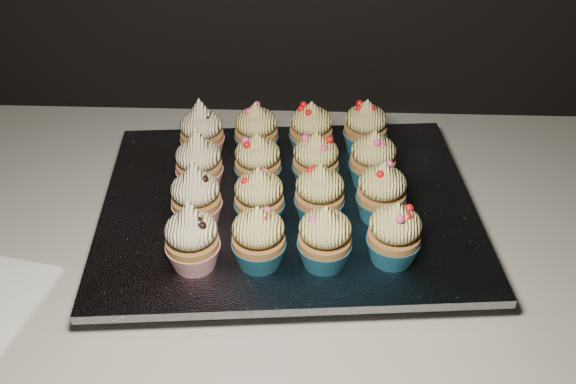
{
  "coord_description": "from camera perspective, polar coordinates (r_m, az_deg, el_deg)",
  "views": [
    {
      "loc": [
        0.27,
        1.03,
        1.46
      ],
      "look_at": [
        0.24,
        1.7,
        0.95
      ],
      "focal_mm": 40.0,
      "sensor_mm": 36.0,
      "label": 1
    }
  ],
  "objects": [
    {
      "name": "cupcake_6",
      "position": [
        0.8,
        2.82,
        -0.25
      ],
      "size": [
        0.06,
        0.06,
        0.08
      ],
      "color": "#195B77",
      "rests_on": "foil_lining"
    },
    {
      "name": "foil_lining",
      "position": [
        0.85,
        -0.0,
        -1.18
      ],
      "size": [
        0.52,
        0.42,
        0.01
      ],
      "primitive_type": "cube",
      "rotation": [
        0.0,
        0.0,
        0.09
      ],
      "color": "silver",
      "rests_on": "baking_tray"
    },
    {
      "name": "cupcake_5",
      "position": [
        0.79,
        -2.58,
        -0.56
      ],
      "size": [
        0.06,
        0.06,
        0.08
      ],
      "color": "#195B77",
      "rests_on": "foil_lining"
    },
    {
      "name": "cupcake_3",
      "position": [
        0.75,
        9.42,
        -3.73
      ],
      "size": [
        0.06,
        0.06,
        0.08
      ],
      "color": "#195B77",
      "rests_on": "foil_lining"
    },
    {
      "name": "cupcake_2",
      "position": [
        0.74,
        3.28,
        -4.12
      ],
      "size": [
        0.06,
        0.06,
        0.08
      ],
      "color": "#195B77",
      "rests_on": "foil_lining"
    },
    {
      "name": "cupcake_9",
      "position": [
        0.86,
        -2.7,
        2.64
      ],
      "size": [
        0.06,
        0.06,
        0.08
      ],
      "color": "#195B77",
      "rests_on": "foil_lining"
    },
    {
      "name": "cupcake_0",
      "position": [
        0.74,
        -8.53,
        -4.12
      ],
      "size": [
        0.06,
        0.06,
        0.1
      ],
      "color": "#AD182B",
      "rests_on": "foil_lining"
    },
    {
      "name": "cupcake_4",
      "position": [
        0.8,
        -8.18,
        -0.45
      ],
      "size": [
        0.06,
        0.06,
        0.1
      ],
      "color": "#AD182B",
      "rests_on": "foil_lining"
    },
    {
      "name": "cupcake_13",
      "position": [
        0.92,
        -2.84,
        5.41
      ],
      "size": [
        0.06,
        0.06,
        0.08
      ],
      "color": "#195B77",
      "rests_on": "foil_lining"
    },
    {
      "name": "baking_tray",
      "position": [
        0.86,
        0.0,
        -2.06
      ],
      "size": [
        0.48,
        0.38,
        0.02
      ],
      "primitive_type": "cube",
      "rotation": [
        0.0,
        0.0,
        0.09
      ],
      "color": "black",
      "rests_on": "worktop"
    },
    {
      "name": "cupcake_15",
      "position": [
        0.94,
        6.89,
        5.67
      ],
      "size": [
        0.06,
        0.06,
        0.08
      ],
      "color": "#195B77",
      "rests_on": "foil_lining"
    },
    {
      "name": "cupcake_8",
      "position": [
        0.86,
        -7.93,
        2.54
      ],
      "size": [
        0.06,
        0.06,
        0.1
      ],
      "color": "#AD182B",
      "rests_on": "foil_lining"
    },
    {
      "name": "cupcake_14",
      "position": [
        0.93,
        2.06,
        5.51
      ],
      "size": [
        0.06,
        0.06,
        0.08
      ],
      "color": "#195B77",
      "rests_on": "foil_lining"
    },
    {
      "name": "cupcake_11",
      "position": [
        0.87,
        7.54,
        2.84
      ],
      "size": [
        0.06,
        0.06,
        0.08
      ],
      "color": "#195B77",
      "rests_on": "foil_lining"
    },
    {
      "name": "cupcake_1",
      "position": [
        0.74,
        -2.64,
        -4.11
      ],
      "size": [
        0.06,
        0.06,
        0.08
      ],
      "color": "#195B77",
      "rests_on": "foil_lining"
    },
    {
      "name": "cupcake_10",
      "position": [
        0.86,
        2.48,
        2.72
      ],
      "size": [
        0.06,
        0.06,
        0.08
      ],
      "color": "#195B77",
      "rests_on": "foil_lining"
    },
    {
      "name": "cupcake_7",
      "position": [
        0.81,
        8.31,
        -0.08
      ],
      "size": [
        0.06,
        0.06,
        0.08
      ],
      "color": "#195B77",
      "rests_on": "foil_lining"
    },
    {
      "name": "cupcake_12",
      "position": [
        0.92,
        -7.67,
        5.29
      ],
      "size": [
        0.06,
        0.06,
        0.1
      ],
      "color": "#AD182B",
      "rests_on": "foil_lining"
    },
    {
      "name": "worktop",
      "position": [
        0.92,
        -15.15,
        -3.18
      ],
      "size": [
        2.44,
        0.64,
        0.04
      ],
      "primitive_type": "cube",
      "color": "beige",
      "rests_on": "cabinet"
    }
  ]
}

